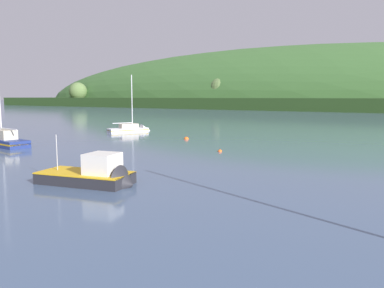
% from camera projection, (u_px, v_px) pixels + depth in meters
% --- Properties ---
extents(far_shoreline_hill, '(487.67, 112.80, 67.35)m').
position_uv_depth(far_shoreline_hill, '(272.00, 106.00, 216.43)').
color(far_shoreline_hill, '#27431B').
rests_on(far_shoreline_hill, ground).
extents(sailboat_near_mooring, '(8.29, 3.14, 13.39)m').
position_uv_depth(sailboat_near_mooring, '(2.00, 142.00, 44.36)').
color(sailboat_near_mooring, navy).
rests_on(sailboat_near_mooring, ground).
extents(sailboat_midwater_white, '(5.10, 7.52, 10.28)m').
position_uv_depth(sailboat_midwater_white, '(133.00, 130.00, 62.29)').
color(sailboat_midwater_white, white).
rests_on(sailboat_midwater_white, ground).
extents(fishing_boat_moored, '(7.12, 4.17, 4.21)m').
position_uv_depth(fishing_boat_moored, '(95.00, 178.00, 24.74)').
color(fishing_boat_moored, '#232328').
rests_on(fishing_boat_moored, ground).
extents(mooring_buoy_foreground, '(0.67, 0.67, 0.75)m').
position_uv_depth(mooring_buoy_foreground, '(186.00, 139.00, 51.31)').
color(mooring_buoy_foreground, '#EA5B19').
rests_on(mooring_buoy_foreground, ground).
extents(mooring_buoy_off_fishing_boat, '(0.45, 0.45, 0.53)m').
position_uv_depth(mooring_buoy_off_fishing_boat, '(220.00, 152.00, 39.65)').
color(mooring_buoy_off_fishing_boat, '#EA5B19').
rests_on(mooring_buoy_off_fishing_boat, ground).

